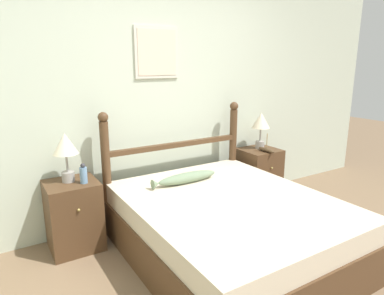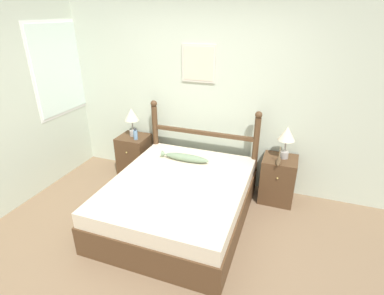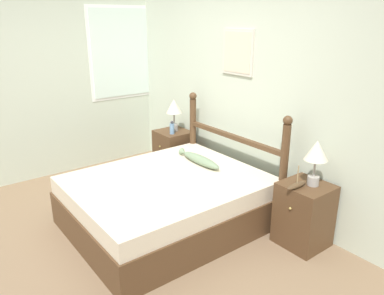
{
  "view_description": "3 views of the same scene",
  "coord_description": "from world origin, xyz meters",
  "px_view_note": "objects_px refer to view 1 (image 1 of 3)",
  "views": [
    {
      "loc": [
        -1.66,
        -1.49,
        1.65
      ],
      "look_at": [
        -0.07,
        1.09,
        0.89
      ],
      "focal_mm": 32.0,
      "sensor_mm": 36.0,
      "label": 1
    },
    {
      "loc": [
        1.22,
        -2.22,
        2.39
      ],
      "look_at": [
        0.07,
        0.95,
        0.84
      ],
      "focal_mm": 28.0,
      "sensor_mm": 36.0,
      "label": 2
    },
    {
      "loc": [
        2.99,
        -1.33,
        2.1
      ],
      "look_at": [
        0.04,
        0.93,
        0.81
      ],
      "focal_mm": 35.0,
      "sensor_mm": 36.0,
      "label": 3
    }
  ],
  "objects_px": {
    "fish_pillow": "(186,178)",
    "model_boat": "(266,150)",
    "nightstand_right": "(258,174)",
    "table_lamp_right": "(261,123)",
    "bottle": "(83,174)",
    "bed": "(229,228)",
    "table_lamp_left": "(65,147)",
    "nightstand_left": "(74,215)"
  },
  "relations": [
    {
      "from": "fish_pillow",
      "to": "model_boat",
      "type": "bearing_deg",
      "value": 8.61
    },
    {
      "from": "fish_pillow",
      "to": "nightstand_right",
      "type": "bearing_deg",
      "value": 14.54
    },
    {
      "from": "nightstand_right",
      "to": "table_lamp_right",
      "type": "relative_size",
      "value": 1.44
    },
    {
      "from": "table_lamp_right",
      "to": "bottle",
      "type": "distance_m",
      "value": 2.15
    },
    {
      "from": "nightstand_right",
      "to": "bottle",
      "type": "bearing_deg",
      "value": -177.83
    },
    {
      "from": "bed",
      "to": "nightstand_right",
      "type": "distance_m",
      "value": 1.39
    },
    {
      "from": "table_lamp_right",
      "to": "table_lamp_left",
      "type": "bearing_deg",
      "value": -179.83
    },
    {
      "from": "table_lamp_left",
      "to": "bottle",
      "type": "distance_m",
      "value": 0.28
    },
    {
      "from": "model_boat",
      "to": "fish_pillow",
      "type": "height_order",
      "value": "model_boat"
    },
    {
      "from": "model_boat",
      "to": "fish_pillow",
      "type": "distance_m",
      "value": 1.22
    },
    {
      "from": "fish_pillow",
      "to": "bed",
      "type": "bearing_deg",
      "value": -77.47
    },
    {
      "from": "table_lamp_right",
      "to": "bottle",
      "type": "xyz_separation_m",
      "value": [
        -2.14,
        -0.12,
        -0.23
      ]
    },
    {
      "from": "nightstand_right",
      "to": "table_lamp_right",
      "type": "bearing_deg",
      "value": 46.0
    },
    {
      "from": "bed",
      "to": "table_lamp_left",
      "type": "distance_m",
      "value": 1.57
    },
    {
      "from": "table_lamp_left",
      "to": "bottle",
      "type": "xyz_separation_m",
      "value": [
        0.11,
        -0.11,
        -0.23
      ]
    },
    {
      "from": "bed",
      "to": "table_lamp_right",
      "type": "relative_size",
      "value": 4.42
    },
    {
      "from": "nightstand_right",
      "to": "bottle",
      "type": "xyz_separation_m",
      "value": [
        -2.1,
        -0.08,
        0.39
      ]
    },
    {
      "from": "fish_pillow",
      "to": "nightstand_left",
      "type": "bearing_deg",
      "value": 162.18
    },
    {
      "from": "bottle",
      "to": "fish_pillow",
      "type": "height_order",
      "value": "bottle"
    },
    {
      "from": "model_boat",
      "to": "table_lamp_right",
      "type": "bearing_deg",
      "value": 73.04
    },
    {
      "from": "nightstand_left",
      "to": "model_boat",
      "type": "xyz_separation_m",
      "value": [
        2.18,
        -0.13,
        0.34
      ]
    },
    {
      "from": "table_lamp_left",
      "to": "model_boat",
      "type": "relative_size",
      "value": 1.7
    },
    {
      "from": "nightstand_right",
      "to": "model_boat",
      "type": "bearing_deg",
      "value": -97.27
    },
    {
      "from": "table_lamp_left",
      "to": "model_boat",
      "type": "xyz_separation_m",
      "value": [
        2.19,
        -0.16,
        -0.28
      ]
    },
    {
      "from": "bed",
      "to": "table_lamp_left",
      "type": "bearing_deg",
      "value": 141.84
    },
    {
      "from": "table_lamp_left",
      "to": "table_lamp_right",
      "type": "bearing_deg",
      "value": 0.17
    },
    {
      "from": "bed",
      "to": "model_boat",
      "type": "relative_size",
      "value": 7.5
    },
    {
      "from": "bottle",
      "to": "model_boat",
      "type": "bearing_deg",
      "value": -1.49
    },
    {
      "from": "bed",
      "to": "table_lamp_right",
      "type": "height_order",
      "value": "table_lamp_right"
    },
    {
      "from": "bed",
      "to": "model_boat",
      "type": "distance_m",
      "value": 1.35
    },
    {
      "from": "table_lamp_right",
      "to": "fish_pillow",
      "type": "relative_size",
      "value": 0.64
    },
    {
      "from": "table_lamp_left",
      "to": "model_boat",
      "type": "distance_m",
      "value": 2.22
    },
    {
      "from": "model_boat",
      "to": "table_lamp_left",
      "type": "bearing_deg",
      "value": 175.74
    },
    {
      "from": "table_lamp_left",
      "to": "model_boat",
      "type": "bearing_deg",
      "value": -4.26
    },
    {
      "from": "table_lamp_right",
      "to": "model_boat",
      "type": "distance_m",
      "value": 0.34
    },
    {
      "from": "model_boat",
      "to": "fish_pillow",
      "type": "relative_size",
      "value": 0.38
    },
    {
      "from": "bottle",
      "to": "table_lamp_right",
      "type": "bearing_deg",
      "value": 3.1
    },
    {
      "from": "bottle",
      "to": "bed",
      "type": "bearing_deg",
      "value": -37.24
    },
    {
      "from": "nightstand_right",
      "to": "bed",
      "type": "bearing_deg",
      "value": -142.51
    },
    {
      "from": "nightstand_right",
      "to": "table_lamp_left",
      "type": "xyz_separation_m",
      "value": [
        -2.21,
        0.03,
        0.62
      ]
    },
    {
      "from": "bed",
      "to": "nightstand_left",
      "type": "relative_size",
      "value": 3.07
    },
    {
      "from": "table_lamp_left",
      "to": "table_lamp_right",
      "type": "distance_m",
      "value": 2.24
    }
  ]
}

